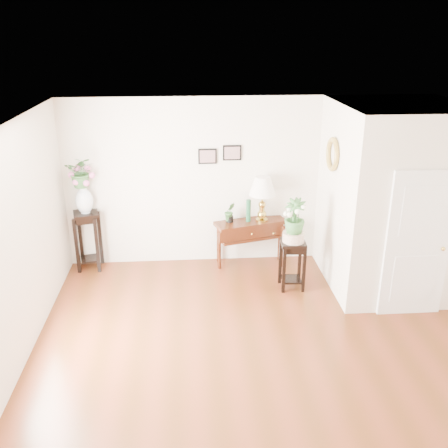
{
  "coord_description": "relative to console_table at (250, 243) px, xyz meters",
  "views": [
    {
      "loc": [
        -0.98,
        -5.17,
        3.79
      ],
      "look_at": [
        -0.49,
        1.3,
        1.23
      ],
      "focal_mm": 40.0,
      "sensor_mm": 36.0,
      "label": 1
    }
  ],
  "objects": [
    {
      "name": "plant_stand_b",
      "position": [
        0.54,
        -0.87,
        -0.0
      ],
      "size": [
        0.39,
        0.39,
        0.78
      ],
      "primitive_type": "cube",
      "rotation": [
        0.0,
        0.0,
        -0.06
      ],
      "color": "black",
      "rests_on": "floor"
    },
    {
      "name": "porcelain_vase",
      "position": [
        -2.7,
        0.06,
        0.83
      ],
      "size": [
        0.36,
        0.36,
        0.48
      ],
      "primitive_type": null,
      "rotation": [
        0.0,
        0.0,
        0.35
      ],
      "color": "white",
      "rests_on": "plant_stand_a"
    },
    {
      "name": "wall_left",
      "position": [
        -3.05,
        -2.51,
        1.01
      ],
      "size": [
        0.02,
        5.5,
        2.8
      ],
      "primitive_type": "cube",
      "color": "beige",
      "rests_on": "ground"
    },
    {
      "name": "plant_stand_a",
      "position": [
        -2.7,
        0.06,
        0.1
      ],
      "size": [
        0.47,
        0.47,
        1.0
      ],
      "primitive_type": "cube",
      "rotation": [
        0.0,
        0.0,
        0.24
      ],
      "color": "black",
      "rests_on": "floor"
    },
    {
      "name": "partition",
      "position": [
        2.05,
        -0.74,
        1.01
      ],
      "size": [
        1.8,
        1.95,
        2.8
      ],
      "primitive_type": "cube",
      "color": "beige",
      "rests_on": "floor"
    },
    {
      "name": "art_print_right",
      "position": [
        -0.3,
        0.22,
        1.51
      ],
      "size": [
        0.3,
        0.02,
        0.25
      ],
      "primitive_type": "cube",
      "color": "black",
      "rests_on": "wall_back"
    },
    {
      "name": "console_table",
      "position": [
        0.0,
        0.0,
        0.0
      ],
      "size": [
        1.25,
        0.7,
        0.79
      ],
      "primitive_type": "cube",
      "rotation": [
        0.0,
        0.0,
        0.27
      ],
      "color": "black",
      "rests_on": "floor"
    },
    {
      "name": "floor",
      "position": [
        -0.05,
        -2.51,
        -0.39
      ],
      "size": [
        6.0,
        5.5,
        0.02
      ],
      "primitive_type": "cube",
      "color": "maroon",
      "rests_on": "ground"
    },
    {
      "name": "ceiling",
      "position": [
        -0.05,
        -2.51,
        2.41
      ],
      "size": [
        6.0,
        5.5,
        0.02
      ],
      "primitive_type": "cube",
      "color": "white",
      "rests_on": "ground"
    },
    {
      "name": "potted_plant",
      "position": [
        -0.35,
        0.0,
        0.55
      ],
      "size": [
        0.21,
        0.18,
        0.32
      ],
      "primitive_type": "imported",
      "rotation": [
        0.0,
        0.0,
        0.25
      ],
      "color": "#336730",
      "rests_on": "console_table"
    },
    {
      "name": "wall_front",
      "position": [
        -0.05,
        -5.26,
        1.01
      ],
      "size": [
        6.0,
        0.02,
        2.8
      ],
      "primitive_type": "cube",
      "color": "beige",
      "rests_on": "ground"
    },
    {
      "name": "narcissus",
      "position": [
        0.54,
        -0.87,
        0.78
      ],
      "size": [
        0.4,
        0.4,
        0.55
      ],
      "primitive_type": "imported",
      "rotation": [
        0.0,
        0.0,
        -0.37
      ],
      "color": "#336730",
      "rests_on": "ceramic_bowl"
    },
    {
      "name": "green_vase",
      "position": [
        -0.04,
        0.0,
        0.56
      ],
      "size": [
        0.08,
        0.08,
        0.38
      ],
      "primitive_type": "cylinder",
      "rotation": [
        0.0,
        0.0,
        0.02
      ],
      "color": "#184D2E",
      "rests_on": "console_table"
    },
    {
      "name": "ceramic_bowl",
      "position": [
        0.54,
        -0.87,
        0.47
      ],
      "size": [
        0.37,
        0.37,
        0.15
      ],
      "primitive_type": "cylinder",
      "rotation": [
        0.0,
        0.0,
        0.12
      ],
      "color": "beige",
      "rests_on": "plant_stand_b"
    },
    {
      "name": "wall_ornament",
      "position": [
        1.11,
        -0.61,
        1.66
      ],
      "size": [
        0.07,
        0.51,
        0.51
      ],
      "primitive_type": "torus",
      "rotation": [
        0.0,
        1.57,
        0.0
      ],
      "color": "#AB923E",
      "rests_on": "partition"
    },
    {
      "name": "art_print_left",
      "position": [
        -0.7,
        0.22,
        1.46
      ],
      "size": [
        0.3,
        0.02,
        0.25
      ],
      "primitive_type": "cube",
      "color": "black",
      "rests_on": "wall_back"
    },
    {
      "name": "wall_back",
      "position": [
        -0.05,
        0.24,
        1.01
      ],
      "size": [
        6.0,
        0.02,
        2.8
      ],
      "primitive_type": "cube",
      "color": "beige",
      "rests_on": "ground"
    },
    {
      "name": "door",
      "position": [
        2.05,
        -1.74,
        0.66
      ],
      "size": [
        0.9,
        0.05,
        2.1
      ],
      "primitive_type": "cube",
      "color": "white",
      "rests_on": "floor"
    },
    {
      "name": "lily_arrangement",
      "position": [
        -2.7,
        0.06,
        1.25
      ],
      "size": [
        0.48,
        0.43,
        0.5
      ],
      "primitive_type": "imported",
      "rotation": [
        0.0,
        0.0,
        -0.08
      ],
      "color": "#336730",
      "rests_on": "porcelain_vase"
    },
    {
      "name": "table_lamp",
      "position": [
        0.19,
        0.0,
        0.74
      ],
      "size": [
        0.51,
        0.51,
        0.77
      ],
      "primitive_type": "cube",
      "rotation": [
        0.0,
        0.0,
        0.17
      ],
      "color": "gold",
      "rests_on": "console_table"
    }
  ]
}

